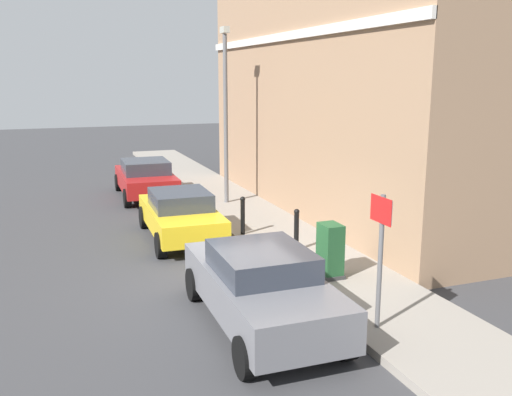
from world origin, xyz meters
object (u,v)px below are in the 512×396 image
Objects in this scene: car_yellow at (180,214)px; utility_cabinet at (330,252)px; bollard_near_cabinet at (296,228)px; bollard_far_kerb at (243,214)px; car_grey at (261,286)px; lamppost at (226,108)px; car_red at (146,178)px; street_sign at (381,242)px.

utility_cabinet is at bearing -151.61° from car_yellow.
utility_cabinet is at bearing -92.98° from bollard_near_cabinet.
bollard_far_kerb is (1.55, -0.64, 0.01)m from car_yellow.
car_grey is 9.72m from lamppost.
car_yellow is 0.71× the size of lamppost.
car_red reaches higher than bollard_far_kerb.
car_grey is 2.20m from street_sign.
street_sign is (1.71, -1.03, 0.91)m from car_grey.
car_red is at bearing 1.10° from car_yellow.
lamppost reaches higher than street_sign.
car_red is 10.36m from utility_cabinet.
car_grey reaches higher than bollard_near_cabinet.
street_sign is at bearing -120.28° from car_grey.
bollard_near_cabinet is 1.96m from bollard_far_kerb.
car_yellow reaches higher than utility_cabinet.
bollard_far_kerb is at bearing 99.95° from utility_cabinet.
car_red is (-0.03, 11.58, -0.03)m from car_grey.
car_red reaches higher than car_yellow.
street_sign is at bearing -96.68° from bollard_near_cabinet.
street_sign is at bearing -170.65° from car_red.
utility_cabinet is 1.92m from bollard_near_cabinet.
car_yellow is 3.37m from bollard_near_cabinet.
car_grey reaches higher than car_red.
car_yellow reaches higher than bollard_far_kerb.
utility_cabinet is (2.21, -4.37, -0.01)m from car_yellow.
bollard_near_cabinet is at bearing 87.02° from utility_cabinet.
lamppost is (2.27, 9.10, 2.56)m from car_grey.
car_yellow is at bearing -179.01° from car_red.
utility_cabinet is at bearing 80.48° from street_sign.
lamppost is (2.34, 3.28, 2.61)m from car_yellow.
street_sign reaches higher than bollard_far_kerb.
car_yellow is at bearing 116.79° from utility_cabinet.
bollard_far_kerb is at bearing -15.18° from car_grey.
car_yellow is 3.90× the size of bollard_near_cabinet.
car_grey is 4.08× the size of bollard_far_kerb.
lamppost is at bearing 86.88° from street_sign.
street_sign is at bearing -87.81° from bollard_far_kerb.
car_yellow is at bearing -125.58° from lamppost.
car_yellow is 1.68m from bollard_far_kerb.
bollard_near_cabinet is 0.45× the size of street_sign.
car_red is at bearing 103.21° from bollard_far_kerb.
bollard_far_kerb is 4.77m from lamppost.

